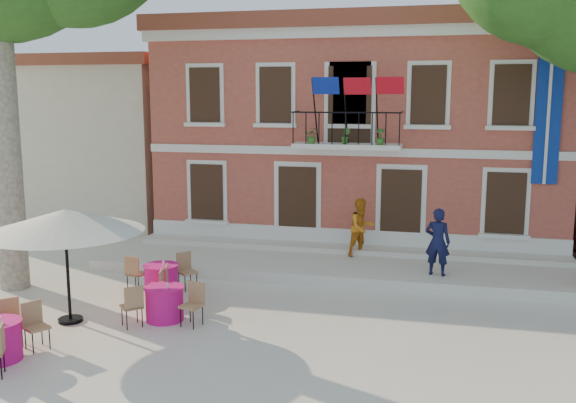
{
  "coord_description": "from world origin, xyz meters",
  "views": [
    {
      "loc": [
        4.74,
        -13.34,
        5.01
      ],
      "look_at": [
        0.69,
        3.5,
        2.12
      ],
      "focal_mm": 40.0,
      "sensor_mm": 36.0,
      "label": 1
    }
  ],
  "objects_px": {
    "patio_umbrella": "(65,221)",
    "cafe_table_4": "(164,302)",
    "pedestrian_navy": "(438,242)",
    "pedestrian_orange": "(362,227)",
    "cafe_table_3": "(161,278)"
  },
  "relations": [
    {
      "from": "pedestrian_navy",
      "to": "patio_umbrella",
      "type": "bearing_deg",
      "value": 41.79
    },
    {
      "from": "patio_umbrella",
      "to": "pedestrian_navy",
      "type": "distance_m",
      "value": 9.27
    },
    {
      "from": "pedestrian_orange",
      "to": "cafe_table_4",
      "type": "relative_size",
      "value": 0.95
    },
    {
      "from": "patio_umbrella",
      "to": "cafe_table_4",
      "type": "distance_m",
      "value": 2.8
    },
    {
      "from": "pedestrian_navy",
      "to": "pedestrian_orange",
      "type": "distance_m",
      "value": 2.69
    },
    {
      "from": "patio_umbrella",
      "to": "pedestrian_navy",
      "type": "xyz_separation_m",
      "value": [
        7.92,
        4.69,
        -1.09
      ]
    },
    {
      "from": "cafe_table_4",
      "to": "pedestrian_orange",
      "type": "bearing_deg",
      "value": 56.82
    },
    {
      "from": "cafe_table_3",
      "to": "patio_umbrella",
      "type": "bearing_deg",
      "value": -116.17
    },
    {
      "from": "pedestrian_navy",
      "to": "cafe_table_4",
      "type": "xyz_separation_m",
      "value": [
        -5.9,
        -4.11,
        -0.77
      ]
    },
    {
      "from": "pedestrian_navy",
      "to": "pedestrian_orange",
      "type": "xyz_separation_m",
      "value": [
        -2.19,
        1.56,
        -0.04
      ]
    },
    {
      "from": "cafe_table_4",
      "to": "patio_umbrella",
      "type": "bearing_deg",
      "value": -163.98
    },
    {
      "from": "patio_umbrella",
      "to": "cafe_table_4",
      "type": "height_order",
      "value": "patio_umbrella"
    },
    {
      "from": "pedestrian_navy",
      "to": "cafe_table_3",
      "type": "relative_size",
      "value": 0.97
    },
    {
      "from": "pedestrian_navy",
      "to": "cafe_table_4",
      "type": "bearing_deg",
      "value": 46.01
    },
    {
      "from": "pedestrian_orange",
      "to": "patio_umbrella",
      "type": "bearing_deg",
      "value": -174.13
    }
  ]
}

